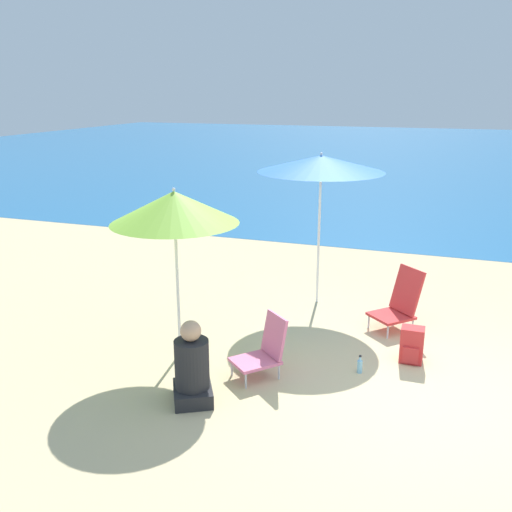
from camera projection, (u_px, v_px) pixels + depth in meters
name	position (u px, v px, depth m)	size (l,w,h in m)	color
ground_plane	(421.00, 394.00, 6.15)	(60.00, 60.00, 0.00)	#D1BA89
sea_water	(454.00, 153.00, 29.32)	(60.00, 40.00, 0.01)	#23669E
beach_umbrella_lime	(174.00, 207.00, 6.56)	(1.50, 1.50, 2.08)	white
beach_umbrella_blue	(321.00, 164.00, 8.23)	(1.85, 1.85, 2.29)	white
beach_chair_pink	(264.00, 349.00, 6.47)	(0.68, 0.69, 0.71)	silver
beach_chair_red	(400.00, 302.00, 7.72)	(0.75, 0.76, 0.84)	silver
person_seated_near	(192.00, 369.00, 5.92)	(0.57, 0.60, 0.90)	#262628
backpack_red	(412.00, 345.00, 6.82)	(0.27, 0.24, 0.44)	red
water_bottle	(360.00, 366.00, 6.58)	(0.06, 0.06, 0.22)	#8CCCEA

